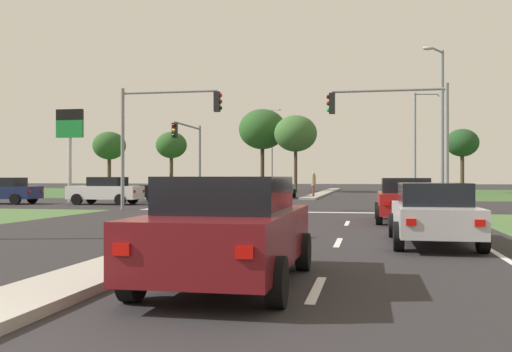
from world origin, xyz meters
TOP-DOWN VIEW (x-y plane):
  - ground_plane at (0.00, 30.00)m, footprint 200.00×200.00m
  - grass_verge_far_left at (-25.50, 54.50)m, footprint 35.00×35.00m
  - median_island_near at (0.00, 11.00)m, footprint 1.20×22.00m
  - median_island_far at (0.00, 55.00)m, footprint 1.20×36.00m
  - lane_dash_near at (3.50, 5.04)m, footprint 0.14×2.00m
  - lane_dash_second at (3.50, 11.04)m, footprint 0.14×2.00m
  - lane_dash_third at (3.50, 17.04)m, footprint 0.14×2.00m
  - edge_line_right at (6.85, 12.00)m, footprint 0.14×24.00m
  - stop_bar_near at (3.80, 23.00)m, footprint 6.40×0.50m
  - crosswalk_bar_near at (-6.40, 24.80)m, footprint 0.70×2.80m
  - crosswalk_bar_second at (-5.25, 24.80)m, footprint 0.70×2.80m
  - crosswalk_bar_third at (-4.10, 24.80)m, footprint 0.70×2.80m
  - crosswalk_bar_fourth at (-2.95, 24.80)m, footprint 0.70×2.80m
  - crosswalk_bar_fifth at (-1.80, 24.80)m, footprint 0.70×2.80m
  - crosswalk_bar_sixth at (-0.65, 24.80)m, footprint 0.70×2.80m
  - car_grey_near at (-3.00, 29.22)m, footprint 4.55×1.98m
  - car_maroon_second at (2.19, 5.21)m, footprint 2.10×4.59m
  - car_silver_third at (5.73, 11.10)m, footprint 1.95×4.61m
  - car_teal_fourth at (-2.37, 40.40)m, footprint 2.01×4.42m
  - car_red_fifth at (5.48, 18.02)m, footprint 2.04×4.46m
  - car_navy_sixth at (-17.05, 27.75)m, footprint 4.27×1.94m
  - car_white_seventh at (-10.82, 28.30)m, footprint 4.19×1.99m
  - car_black_eighth at (-7.70, 32.07)m, footprint 4.63×1.98m
  - traffic_signal_near_left at (-5.79, 23.40)m, footprint 5.12×0.32m
  - traffic_signal_far_left at (-7.60, 34.40)m, footprint 0.32×5.78m
  - traffic_signal_near_right at (5.66, 23.40)m, footprint 5.36×0.32m
  - street_lamp_second at (7.97, 28.73)m, footprint 1.25×1.89m
  - street_lamp_third at (8.29, 47.47)m, footprint 2.52×0.68m
  - street_lamp_fourth at (-7.95, 70.69)m, footprint 1.58×1.98m
  - pedestrian_at_median at (0.06, 41.34)m, footprint 0.34×0.34m
  - fuel_price_totem at (-14.46, 30.75)m, footprint 1.80×0.24m
  - treeline_near at (-25.40, 59.74)m, footprint 3.81×3.81m
  - treeline_second at (-18.39, 61.35)m, footprint 3.62×3.62m
  - treeline_third at (-7.34, 59.99)m, footprint 5.23×5.23m
  - treeline_fourth at (-3.23, 56.71)m, footprint 4.44×4.44m
  - treeline_fifth at (13.52, 58.39)m, footprint 3.30×3.30m

SIDE VIEW (x-z plane):
  - ground_plane at x=0.00m, z-range 0.00..0.00m
  - grass_verge_far_left at x=-25.50m, z-range 0.00..0.01m
  - lane_dash_near at x=3.50m, z-range 0.00..0.01m
  - lane_dash_second at x=3.50m, z-range 0.00..0.01m
  - lane_dash_third at x=3.50m, z-range 0.00..0.01m
  - edge_line_right at x=6.85m, z-range 0.00..0.01m
  - stop_bar_near at x=3.80m, z-range 0.00..0.01m
  - crosswalk_bar_near at x=-6.40m, z-range 0.00..0.01m
  - crosswalk_bar_second at x=-5.25m, z-range 0.00..0.01m
  - crosswalk_bar_third at x=-4.10m, z-range 0.00..0.01m
  - crosswalk_bar_fourth at x=-2.95m, z-range 0.00..0.01m
  - crosswalk_bar_fifth at x=-1.80m, z-range 0.00..0.01m
  - crosswalk_bar_sixth at x=-0.65m, z-range 0.00..0.01m
  - median_island_near at x=0.00m, z-range 0.00..0.14m
  - median_island_far at x=0.00m, z-range 0.00..0.14m
  - car_silver_third at x=5.73m, z-range 0.02..1.48m
  - car_grey_near at x=-3.00m, z-range 0.02..1.53m
  - car_teal_fourth at x=-2.37m, z-range 0.02..1.56m
  - car_navy_sixth at x=-17.05m, z-range 0.01..1.58m
  - car_red_fifth at x=5.48m, z-range 0.02..1.58m
  - car_white_seventh at x=-10.82m, z-range 0.01..1.61m
  - car_black_eighth at x=-7.70m, z-range 0.02..1.62m
  - car_maroon_second at x=2.19m, z-range 0.02..1.62m
  - pedestrian_at_median at x=0.06m, z-range 0.34..2.17m
  - traffic_signal_far_left at x=-7.60m, z-range 1.07..6.34m
  - traffic_signal_near_right at x=5.66m, z-range 1.12..6.85m
  - traffic_signal_near_left at x=-5.79m, z-range 1.13..7.08m
  - fuel_price_totem at x=-14.46m, z-range 1.37..7.27m
  - street_lamp_second at x=7.97m, z-range 0.52..8.84m
  - street_lamp_third at x=8.29m, z-range 0.56..9.25m
  - treeline_fifth at x=13.52m, z-range 1.77..8.23m
  - treeline_near at x=-25.40m, z-range 1.77..8.63m
  - treeline_second at x=-18.39m, z-range 1.84..8.70m
  - street_lamp_fourth at x=-7.95m, z-range 0.56..10.86m
  - treeline_fourth at x=-3.23m, z-range 2.09..10.09m
  - treeline_third at x=-7.34m, z-range 2.30..11.42m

